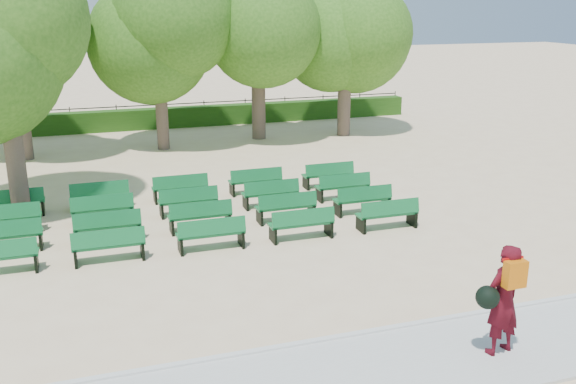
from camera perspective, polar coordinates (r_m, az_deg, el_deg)
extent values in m
plane|color=beige|center=(16.53, -7.83, -3.35)|extent=(120.00, 120.00, 0.00)
cube|color=silver|center=(10.98, -1.47, -13.84)|extent=(30.00, 0.12, 0.10)
cube|color=#244F14|center=(29.88, -12.98, 6.32)|extent=(26.00, 0.70, 0.90)
cube|color=#126A33|center=(17.00, -8.35, -1.38)|extent=(1.61, 0.54, 0.05)
cube|color=#126A33|center=(16.76, -8.26, -0.85)|extent=(1.59, 0.22, 0.37)
cylinder|color=brown|center=(18.09, -23.05, 2.45)|extent=(0.49, 0.49, 3.17)
ellipsoid|color=#3D721E|center=(17.66, -24.17, 11.89)|extent=(5.12, 5.12, 4.60)
imported|color=#460A13|center=(11.01, 18.58, -9.06)|extent=(0.77, 0.59, 1.88)
cube|color=#D6680B|center=(10.64, 19.53, -6.89)|extent=(0.35, 0.18, 0.44)
sphere|color=black|center=(10.72, 17.31, -8.93)|extent=(0.38, 0.38, 0.38)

